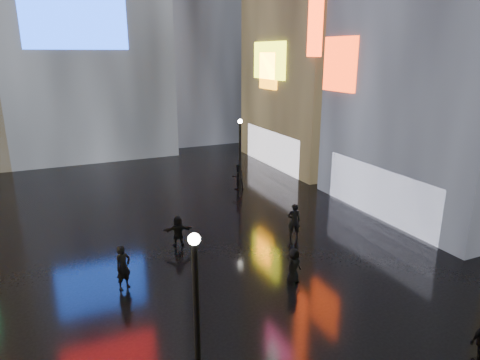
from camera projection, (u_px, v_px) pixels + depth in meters
ground at (180, 229)px, 23.36m from camera, size 140.00×140.00×0.00m
lamp_near at (197, 316)px, 10.70m from camera, size 0.30×0.30×5.20m
lamp_far at (240, 154)px, 27.91m from camera, size 0.30×0.30×5.20m
pedestrian_4 at (294, 266)px, 17.80m from camera, size 0.87×0.73×1.52m
pedestrian_5 at (178, 231)px, 21.14m from camera, size 1.51×0.69×1.57m
pedestrian_6 at (123, 267)px, 17.28m from camera, size 0.81×0.71×1.87m
pedestrian_7 at (238, 177)px, 30.05m from camera, size 0.91×0.73×1.80m
umbrella_2 at (295, 240)px, 17.47m from camera, size 1.03×1.01×0.81m
pedestrian_8 at (294, 221)px, 22.08m from camera, size 0.79×0.65×1.85m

